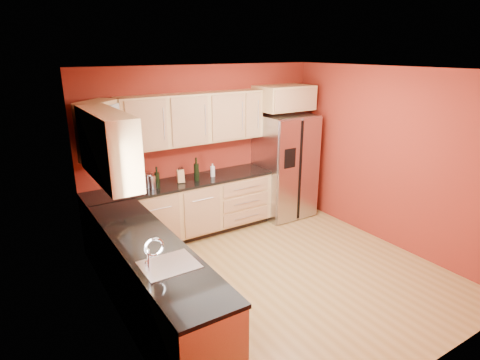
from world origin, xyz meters
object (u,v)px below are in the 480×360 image
object	(u,v)px
knife_block	(181,176)
soap_dispenser	(213,170)
canister_left	(152,182)
refrigerator	(284,166)
wine_bottle_a	(157,177)

from	to	relation	value
knife_block	soap_dispenser	size ratio (longest dim) A/B	0.95
canister_left	soap_dispenser	xyz separation A→B (m)	(0.99, 0.02, 0.01)
canister_left	refrigerator	bearing A→B (deg)	-0.61
refrigerator	canister_left	bearing A→B (deg)	179.39
soap_dispenser	wine_bottle_a	bearing A→B (deg)	-176.82
refrigerator	knife_block	world-z (taller)	refrigerator
canister_left	soap_dispenser	bearing A→B (deg)	1.24
refrigerator	canister_left	distance (m)	2.39
canister_left	soap_dispenser	world-z (taller)	soap_dispenser
refrigerator	wine_bottle_a	size ratio (longest dim) A/B	5.68
refrigerator	knife_block	xyz separation A→B (m)	(-1.94, 0.04, 0.13)
canister_left	wine_bottle_a	distance (m)	0.09
refrigerator	knife_block	bearing A→B (deg)	178.73
wine_bottle_a	knife_block	world-z (taller)	wine_bottle_a
wine_bottle_a	knife_block	xyz separation A→B (m)	(0.39, 0.05, -0.06)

